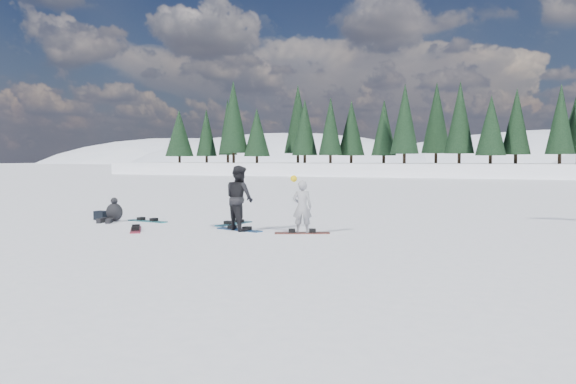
% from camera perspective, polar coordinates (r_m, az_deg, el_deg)
% --- Properties ---
extents(ground, '(420.00, 420.00, 0.00)m').
position_cam_1_polar(ground, '(14.95, -1.96, -4.44)').
color(ground, white).
rests_on(ground, ground).
extents(alpine_backdrop, '(412.50, 227.00, 53.20)m').
position_cam_1_polar(alpine_backdrop, '(204.08, 17.15, -1.26)').
color(alpine_backdrop, white).
rests_on(alpine_backdrop, ground).
extents(snowboarder_woman, '(0.61, 0.48, 1.59)m').
position_cam_1_polar(snowboarder_woman, '(15.26, 1.43, -1.48)').
color(snowboarder_woman, gray).
rests_on(snowboarder_woman, ground).
extents(snowboarder_man, '(1.14, 1.07, 1.85)m').
position_cam_1_polar(snowboarder_man, '(15.99, -4.97, -0.61)').
color(snowboarder_man, black).
rests_on(snowboarder_man, ground).
extents(seated_rider, '(0.69, 1.01, 0.79)m').
position_cam_1_polar(seated_rider, '(19.05, -17.32, -1.99)').
color(seated_rider, black).
rests_on(seated_rider, ground).
extents(gear_bag, '(0.49, 0.37, 0.30)m').
position_cam_1_polar(gear_bag, '(19.71, -18.42, -2.28)').
color(gear_bag, black).
rests_on(gear_bag, ground).
extents(snowboard_woman, '(1.49, 0.85, 0.03)m').
position_cam_1_polar(snowboard_woman, '(15.34, 1.44, -4.19)').
color(snowboard_woman, maroon).
rests_on(snowboard_woman, ground).
extents(snowboard_man, '(1.52, 0.64, 0.03)m').
position_cam_1_polar(snowboard_man, '(16.07, -4.95, -3.85)').
color(snowboard_man, navy).
rests_on(snowboard_man, ground).
extents(snowboard_loose_c, '(1.52, 0.48, 0.03)m').
position_cam_1_polar(snowboard_loose_c, '(18.82, -14.09, -2.88)').
color(snowboard_loose_c, teal).
rests_on(snowboard_loose_c, ground).
extents(snowboard_loose_b, '(1.11, 1.38, 0.03)m').
position_cam_1_polar(snowboard_loose_b, '(16.62, -15.22, -3.72)').
color(snowboard_loose_b, maroon).
rests_on(snowboard_loose_b, ground).
extents(snowboard_loose_a, '(0.59, 1.53, 0.03)m').
position_cam_1_polar(snowboard_loose_a, '(17.59, -5.51, -3.23)').
color(snowboard_loose_a, '#16677D').
rests_on(snowboard_loose_a, ground).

